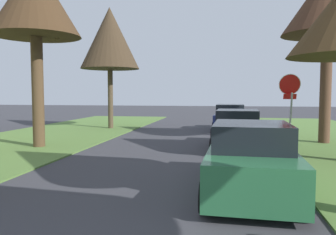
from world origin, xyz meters
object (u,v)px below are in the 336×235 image
object	(u,v)px
street_tree_right_far	(328,3)
parked_sedan_navy	(230,118)
street_tree_left_mid_b	(35,1)
parked_sedan_green	(251,160)
parked_sedan_black	(237,130)
stop_sign_far	(290,95)
street_tree_left_far	(110,39)

from	to	relation	value
street_tree_right_far	parked_sedan_navy	size ratio (longest dim) A/B	1.70
street_tree_left_mid_b	parked_sedan_green	distance (m)	10.81
street_tree_left_mid_b	parked_sedan_navy	distance (m)	12.41
parked_sedan_black	parked_sedan_navy	distance (m)	6.88
parked_sedan_black	parked_sedan_navy	xyz separation A→B (m)	(-0.17, 6.88, 0.00)
street_tree_left_mid_b	parked_sedan_black	size ratio (longest dim) A/B	1.68
stop_sign_far	parked_sedan_green	distance (m)	6.12
street_tree_left_far	parked_sedan_navy	size ratio (longest dim) A/B	1.69
street_tree_left_far	parked_sedan_green	xyz separation A→B (m)	(7.71, -12.48, -4.92)
street_tree_right_far	parked_sedan_black	distance (m)	6.90
street_tree_left_mid_b	parked_sedan_black	bearing A→B (deg)	8.48
parked_sedan_green	parked_sedan_black	bearing A→B (deg)	90.84
street_tree_left_mid_b	street_tree_right_far	bearing A→B (deg)	14.67
stop_sign_far	street_tree_left_far	world-z (taller)	street_tree_left_far
street_tree_right_far	parked_sedan_black	size ratio (longest dim) A/B	1.70
parked_sedan_green	parked_sedan_navy	bearing A→B (deg)	91.17
stop_sign_far	parked_sedan_green	size ratio (longest dim) A/B	0.66
stop_sign_far	parked_sedan_navy	distance (m)	7.75
street_tree_right_far	stop_sign_far	bearing A→B (deg)	-129.25
parked_sedan_green	parked_sedan_black	xyz separation A→B (m)	(-0.09, 6.09, 0.00)
stop_sign_far	street_tree_left_mid_b	bearing A→B (deg)	-175.64
parked_sedan_green	street_tree_left_mid_b	bearing A→B (deg)	148.91
stop_sign_far	street_tree_left_far	size ratio (longest dim) A/B	0.39
street_tree_left_mid_b	street_tree_left_far	xyz separation A→B (m)	(0.41, 7.59, -0.28)
street_tree_right_far	street_tree_left_far	xyz separation A→B (m)	(-11.48, 4.47, -0.47)
parked_sedan_black	parked_sedan_green	bearing A→B (deg)	-89.16
stop_sign_far	street_tree_left_far	xyz separation A→B (m)	(-9.56, 6.83, 3.49)
stop_sign_far	parked_sedan_black	distance (m)	2.45
street_tree_right_far	street_tree_left_mid_b	bearing A→B (deg)	-165.33
parked_sedan_navy	street_tree_left_far	bearing A→B (deg)	-176.24
street_tree_left_mid_b	parked_sedan_green	xyz separation A→B (m)	(8.12, -4.90, -5.20)
street_tree_right_far	parked_sedan_navy	distance (m)	8.37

